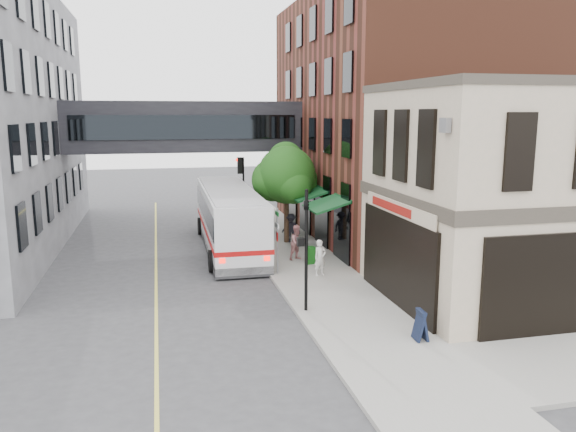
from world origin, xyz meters
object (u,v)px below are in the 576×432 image
bus (229,216)px  pedestrian_c (291,228)px  pedestrian_a (320,258)px  pedestrian_b (297,242)px  sandwich_board (421,325)px  newspaper_box (310,255)px

bus → pedestrian_c: bearing=1.5°
pedestrian_a → pedestrian_c: size_ratio=0.99×
bus → pedestrian_b: size_ratio=7.00×
sandwich_board → pedestrian_b: bearing=100.1°
bus → pedestrian_b: bus is taller
pedestrian_a → pedestrian_b: bearing=80.2°
pedestrian_a → newspaper_box: 2.06m
bus → pedestrian_a: 7.35m
sandwich_board → pedestrian_a: bearing=100.6°
newspaper_box → pedestrian_c: bearing=76.2°
pedestrian_a → pedestrian_c: 6.64m
pedestrian_a → sandwich_board: bearing=-98.2°
pedestrian_a → pedestrian_b: 2.92m
pedestrian_b → sandwich_board: pedestrian_b is taller
sandwich_board → pedestrian_c: bearing=95.9°
pedestrian_c → sandwich_board: size_ratio=1.64×
bus → newspaper_box: 5.77m
sandwich_board → bus: bearing=109.4°
pedestrian_a → newspaper_box: size_ratio=1.97×
bus → sandwich_board: (4.32, -14.26, -1.17)m
bus → newspaper_box: size_ratio=14.71×
bus → pedestrian_b: bearing=-51.4°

